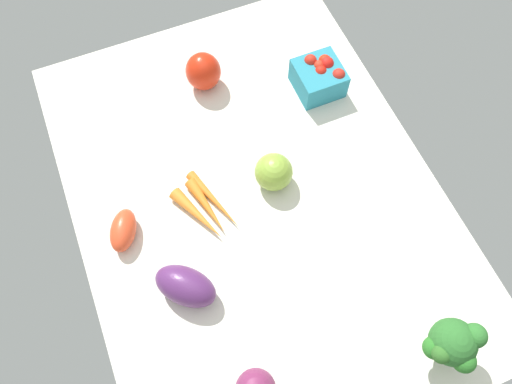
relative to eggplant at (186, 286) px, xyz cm
name	(u,v)px	position (x,y,z in cm)	size (l,w,h in cm)	color
tablecloth	(256,198)	(13.85, -20.30, -4.61)	(104.00, 76.00, 2.00)	silver
eggplant	(186,286)	(0.00, 0.00, 0.00)	(12.45, 7.21, 7.21)	#562961
berry_basket	(319,76)	(34.92, -45.01, 0.29)	(10.50, 10.50, 8.00)	teal
heirloom_tomato_green	(274,172)	(15.85, -25.16, 0.46)	(8.14, 8.14, 8.14)	#88AD3B
carrot_bunch	(205,208)	(14.71, -9.12, -2.30)	(17.41, 12.26, 2.86)	orange
bell_pepper_red	(203,71)	(46.05, -20.21, 0.99)	(8.26, 8.26, 9.20)	red
broccoli_head	(453,344)	(-28.54, -39.62, 4.44)	(9.56, 10.74, 12.46)	#AAC988
roma_tomato	(123,230)	(16.01, 8.04, -1.07)	(9.24, 5.07, 5.07)	#E34725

